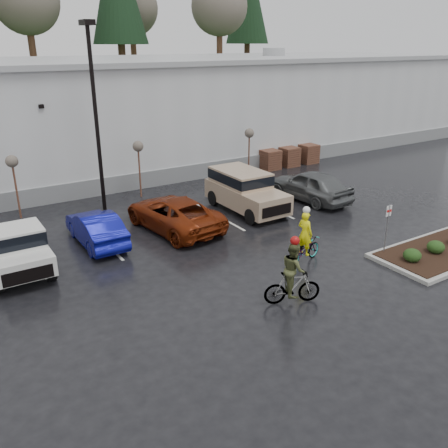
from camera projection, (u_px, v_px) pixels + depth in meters
ground at (318, 280)px, 17.58m from camera, size 120.00×120.00×0.00m
warehouse at (107, 111)px, 33.58m from camera, size 60.50×15.50×7.20m
wooded_ridge at (36, 93)px, 51.92m from camera, size 80.00×25.00×6.00m
lamppost at (94, 99)px, 22.98m from camera, size 0.50×1.00×9.22m
sapling_west at (12, 165)px, 22.83m from camera, size 0.60×0.60×3.20m
sapling_mid at (138, 149)px, 26.08m from camera, size 0.60×0.60×3.20m
sapling_east at (249, 136)px, 29.84m from camera, size 0.60×0.60×3.20m
pallet_stack_a at (270, 160)px, 32.62m from camera, size 1.20×1.20×1.35m
pallet_stack_b at (289, 157)px, 33.47m from camera, size 1.20×1.20×1.35m
pallet_stack_c at (308, 154)px, 34.37m from camera, size 1.20×1.20×1.35m
shrub_a at (412, 255)px, 18.65m from camera, size 0.70×0.70×0.52m
shrub_b at (436, 247)px, 19.40m from camera, size 0.70×0.70×0.52m
fire_lane_sign at (387, 224)px, 19.14m from camera, size 0.30×0.05×2.20m
pickup_white at (13, 244)px, 18.26m from camera, size 2.10×5.20×1.96m
car_blue at (96, 228)px, 20.55m from camera, size 1.54×4.36×1.43m
car_red at (174, 213)px, 22.14m from camera, size 3.22×5.85×1.55m
suv_tan at (247, 192)px, 24.46m from camera, size 2.20×5.10×2.06m
car_grey at (310, 185)px, 26.17m from camera, size 2.36×5.17×1.72m
cyclist_hivis at (304, 245)px, 18.79m from camera, size 2.04×1.08×2.36m
cyclist_olive at (293, 279)px, 15.76m from camera, size 1.94×1.23×2.43m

